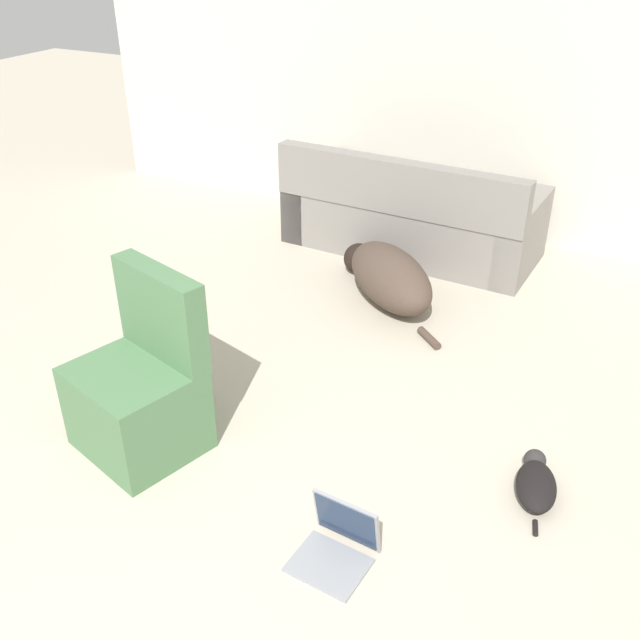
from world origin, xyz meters
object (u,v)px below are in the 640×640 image
object	(u,v)px
dog	(388,276)
cat	(536,483)
laptop_open	(339,539)
side_chair	(142,391)
couch	(410,218)
book_cream	(172,361)

from	to	relation	value
dog	cat	distance (m)	2.02
laptop_open	side_chair	xyz separation A→B (m)	(-1.22, 0.23, 0.24)
couch	laptop_open	bearing A→B (deg)	108.26
laptop_open	side_chair	size ratio (longest dim) A/B	0.36
book_cream	dog	bearing A→B (deg)	57.04
laptop_open	book_cream	size ratio (longest dim) A/B	1.61
dog	side_chair	xyz separation A→B (m)	(-0.53, -2.00, 0.13)
book_cream	couch	bearing A→B (deg)	72.37
cat	laptop_open	world-z (taller)	laptop_open
dog	couch	bearing A→B (deg)	-38.03
laptop_open	dog	bearing A→B (deg)	112.00
dog	cat	bearing A→B (deg)	173.77
book_cream	side_chair	world-z (taller)	side_chair
laptop_open	couch	bearing A→B (deg)	110.29
couch	side_chair	xyz separation A→B (m)	(-0.37, -2.88, 0.04)
couch	laptop_open	xyz separation A→B (m)	(0.85, -3.11, -0.19)
couch	side_chair	size ratio (longest dim) A/B	2.15
couch	dog	bearing A→B (deg)	103.78
couch	side_chair	distance (m)	2.90
cat	laptop_open	size ratio (longest dim) A/B	1.52
laptop_open	side_chair	distance (m)	1.26
cat	laptop_open	xyz separation A→B (m)	(-0.68, -0.75, 0.02)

